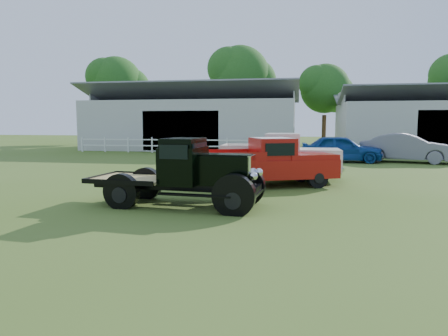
% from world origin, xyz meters
% --- Properties ---
extents(ground, '(120.00, 120.00, 0.00)m').
position_xyz_m(ground, '(0.00, 0.00, 0.00)').
color(ground, '#3E5D17').
extents(shed_left, '(18.80, 10.20, 5.60)m').
position_xyz_m(shed_left, '(-7.00, 26.00, 2.80)').
color(shed_left, beige).
rests_on(shed_left, ground).
extents(shed_right, '(16.80, 9.20, 5.20)m').
position_xyz_m(shed_right, '(14.00, 27.00, 2.60)').
color(shed_right, beige).
rests_on(shed_right, ground).
extents(fence_rail, '(14.20, 0.16, 1.20)m').
position_xyz_m(fence_rail, '(-8.00, 20.00, 0.60)').
color(fence_rail, white).
rests_on(fence_rail, ground).
extents(tree_a, '(6.30, 6.30, 10.50)m').
position_xyz_m(tree_a, '(-18.00, 33.00, 5.25)').
color(tree_a, '#1C4612').
rests_on(tree_a, ground).
extents(tree_b, '(6.90, 6.90, 11.50)m').
position_xyz_m(tree_b, '(-4.00, 34.00, 5.75)').
color(tree_b, '#1C4612').
rests_on(tree_b, ground).
extents(tree_c, '(5.40, 5.40, 9.00)m').
position_xyz_m(tree_c, '(5.00, 33.00, 4.50)').
color(tree_c, '#1C4612').
rests_on(tree_c, ground).
extents(vintage_flatbed, '(4.96, 2.28, 1.91)m').
position_xyz_m(vintage_flatbed, '(-0.96, 0.77, 0.96)').
color(vintage_flatbed, black).
rests_on(vintage_flatbed, ground).
extents(red_pickup, '(5.32, 3.69, 1.81)m').
position_xyz_m(red_pickup, '(1.26, 4.75, 0.91)').
color(red_pickup, '#AF1510').
rests_on(red_pickup, ground).
extents(white_pickup, '(5.09, 2.03, 1.86)m').
position_xyz_m(white_pickup, '(1.56, 6.87, 0.93)').
color(white_pickup, beige).
rests_on(white_pickup, ground).
extents(misc_car_blue, '(4.73, 1.91, 1.61)m').
position_xyz_m(misc_car_blue, '(4.85, 14.75, 0.80)').
color(misc_car_blue, navy).
rests_on(misc_car_blue, ground).
extents(misc_car_grey, '(5.49, 3.21, 1.71)m').
position_xyz_m(misc_car_grey, '(8.66, 15.23, 0.86)').
color(misc_car_grey, slate).
rests_on(misc_car_grey, ground).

